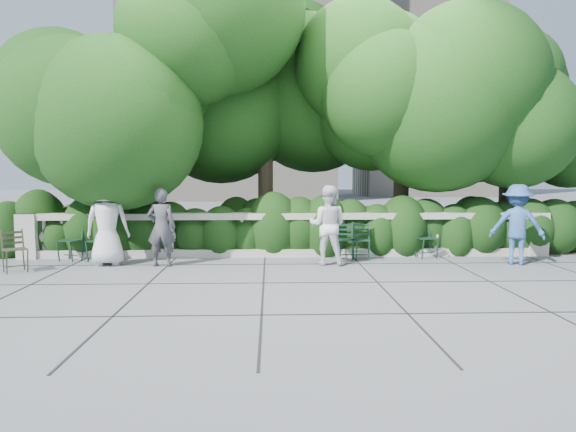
{
  "coord_description": "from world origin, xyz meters",
  "views": [
    {
      "loc": [
        -0.38,
        -9.81,
        1.95
      ],
      "look_at": [
        0.0,
        1.0,
        1.0
      ],
      "focal_mm": 32.0,
      "sensor_mm": 36.0,
      "label": 1
    }
  ],
  "objects_px": {
    "chair_a": "(66,262)",
    "person_older_blue": "(517,224)",
    "chair_d": "(361,261)",
    "chair_f": "(429,259)",
    "person_woman_grey": "(161,227)",
    "chair_b": "(96,262)",
    "chair_c": "(348,261)",
    "person_casual_man": "(328,225)",
    "person_businessman": "(107,223)",
    "chair_weathered": "(18,273)"
  },
  "relations": [
    {
      "from": "chair_c",
      "to": "chair_weathered",
      "type": "distance_m",
      "value": 6.61
    },
    {
      "from": "chair_b",
      "to": "chair_c",
      "type": "distance_m",
      "value": 5.43
    },
    {
      "from": "chair_f",
      "to": "chair_weathered",
      "type": "height_order",
      "value": "same"
    },
    {
      "from": "chair_c",
      "to": "chair_f",
      "type": "xyz_separation_m",
      "value": [
        1.85,
        0.21,
        0.0
      ]
    },
    {
      "from": "chair_f",
      "to": "person_older_blue",
      "type": "xyz_separation_m",
      "value": [
        1.62,
        -0.68,
        0.84
      ]
    },
    {
      "from": "chair_b",
      "to": "chair_d",
      "type": "relative_size",
      "value": 1.0
    },
    {
      "from": "chair_a",
      "to": "person_casual_man",
      "type": "relative_size",
      "value": 0.51
    },
    {
      "from": "chair_f",
      "to": "person_businessman",
      "type": "bearing_deg",
      "value": 171.1
    },
    {
      "from": "chair_a",
      "to": "chair_c",
      "type": "bearing_deg",
      "value": 20.21
    },
    {
      "from": "chair_weathered",
      "to": "chair_b",
      "type": "bearing_deg",
      "value": 9.49
    },
    {
      "from": "person_businessman",
      "to": "chair_a",
      "type": "bearing_deg",
      "value": -28.29
    },
    {
      "from": "chair_weathered",
      "to": "person_casual_man",
      "type": "xyz_separation_m",
      "value": [
        6.02,
        0.75,
        0.83
      ]
    },
    {
      "from": "chair_c",
      "to": "chair_weathered",
      "type": "relative_size",
      "value": 1.0
    },
    {
      "from": "chair_a",
      "to": "chair_f",
      "type": "height_order",
      "value": "same"
    },
    {
      "from": "chair_b",
      "to": "chair_d",
      "type": "distance_m",
      "value": 5.7
    },
    {
      "from": "chair_c",
      "to": "chair_weathered",
      "type": "xyz_separation_m",
      "value": [
        -6.51,
        -1.1,
        0.0
      ]
    },
    {
      "from": "person_casual_man",
      "to": "person_older_blue",
      "type": "relative_size",
      "value": 0.99
    },
    {
      "from": "chair_f",
      "to": "person_woman_grey",
      "type": "relative_size",
      "value": 0.52
    },
    {
      "from": "chair_d",
      "to": "person_older_blue",
      "type": "xyz_separation_m",
      "value": [
        3.2,
        -0.46,
        0.84
      ]
    },
    {
      "from": "person_older_blue",
      "to": "chair_c",
      "type": "bearing_deg",
      "value": 14.56
    },
    {
      "from": "chair_f",
      "to": "person_woman_grey",
      "type": "distance_m",
      "value": 5.85
    },
    {
      "from": "chair_c",
      "to": "person_older_blue",
      "type": "height_order",
      "value": "person_older_blue"
    },
    {
      "from": "chair_d",
      "to": "chair_f",
      "type": "relative_size",
      "value": 1.0
    },
    {
      "from": "chair_a",
      "to": "chair_b",
      "type": "height_order",
      "value": "same"
    },
    {
      "from": "chair_d",
      "to": "chair_weathered",
      "type": "relative_size",
      "value": 1.0
    },
    {
      "from": "person_casual_man",
      "to": "chair_d",
      "type": "bearing_deg",
      "value": -140.2
    },
    {
      "from": "chair_d",
      "to": "chair_weathered",
      "type": "bearing_deg",
      "value": -162.27
    },
    {
      "from": "person_woman_grey",
      "to": "person_casual_man",
      "type": "distance_m",
      "value": 3.42
    },
    {
      "from": "person_businessman",
      "to": "chair_b",
      "type": "bearing_deg",
      "value": -46.55
    },
    {
      "from": "chair_weathered",
      "to": "person_casual_man",
      "type": "distance_m",
      "value": 6.13
    },
    {
      "from": "person_businessman",
      "to": "person_woman_grey",
      "type": "relative_size",
      "value": 1.1
    },
    {
      "from": "chair_b",
      "to": "person_casual_man",
      "type": "height_order",
      "value": "person_casual_man"
    },
    {
      "from": "chair_f",
      "to": "chair_weathered",
      "type": "bearing_deg",
      "value": 175.94
    },
    {
      "from": "chair_a",
      "to": "person_woman_grey",
      "type": "relative_size",
      "value": 0.52
    },
    {
      "from": "chair_a",
      "to": "person_casual_man",
      "type": "xyz_separation_m",
      "value": [
        5.61,
        -0.51,
        0.83
      ]
    },
    {
      "from": "chair_a",
      "to": "person_older_blue",
      "type": "relative_size",
      "value": 0.5
    },
    {
      "from": "chair_f",
      "to": "person_older_blue",
      "type": "height_order",
      "value": "person_older_blue"
    },
    {
      "from": "chair_a",
      "to": "chair_f",
      "type": "xyz_separation_m",
      "value": [
        7.94,
        0.05,
        0.0
      ]
    },
    {
      "from": "chair_c",
      "to": "person_businessman",
      "type": "height_order",
      "value": "person_businessman"
    },
    {
      "from": "person_older_blue",
      "to": "chair_weathered",
      "type": "bearing_deg",
      "value": 25.87
    },
    {
      "from": "chair_b",
      "to": "person_casual_man",
      "type": "xyz_separation_m",
      "value": [
        4.94,
        -0.4,
        0.83
      ]
    },
    {
      "from": "chair_b",
      "to": "chair_d",
      "type": "height_order",
      "value": "same"
    },
    {
      "from": "chair_weathered",
      "to": "person_businessman",
      "type": "relative_size",
      "value": 0.47
    },
    {
      "from": "person_casual_man",
      "to": "person_woman_grey",
      "type": "bearing_deg",
      "value": 16.65
    },
    {
      "from": "person_businessman",
      "to": "chair_d",
      "type": "bearing_deg",
      "value": 177.69
    },
    {
      "from": "chair_c",
      "to": "person_casual_man",
      "type": "bearing_deg",
      "value": -146.45
    },
    {
      "from": "chair_f",
      "to": "chair_d",
      "type": "bearing_deg",
      "value": 174.95
    },
    {
      "from": "chair_f",
      "to": "person_woman_grey",
      "type": "height_order",
      "value": "person_woman_grey"
    },
    {
      "from": "person_casual_man",
      "to": "person_older_blue",
      "type": "height_order",
      "value": "person_older_blue"
    },
    {
      "from": "chair_b",
      "to": "person_businessman",
      "type": "bearing_deg",
      "value": -26.13
    }
  ]
}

